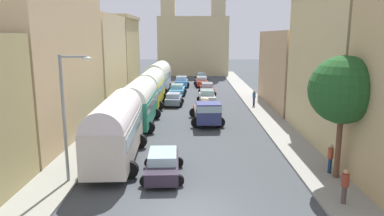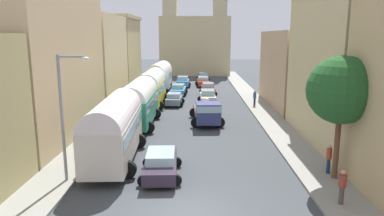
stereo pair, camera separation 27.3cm
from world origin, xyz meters
The scene contains 27 objects.
ground_plane centered at (0.00, 27.00, 0.00)m, with size 154.00×154.00×0.00m, color #3D4246.
sidewalk_left centered at (-7.25, 27.00, 0.07)m, with size 2.50×70.00×0.14m, color gray.
sidewalk_right centered at (7.25, 27.00, 0.07)m, with size 2.50×70.00×0.14m, color gray.
building_left_1 centered at (-10.67, 12.09, 6.10)m, with size 4.33×14.83×12.19m.
building_left_2 centered at (-11.37, 25.90, 4.97)m, with size 5.75×11.41×9.94m.
building_left_3 centered at (-10.81, 37.53, 5.24)m, with size 5.07×10.91×10.43m.
building_right_1 centered at (11.01, 11.27, 5.60)m, with size 5.53×12.01×11.17m.
building_right_2 centered at (11.42, 24.73, 4.09)m, with size 5.84×13.51×8.18m.
distant_church centered at (0.00, 57.15, 6.64)m, with size 13.59×6.67×19.78m.
parked_bus_0 centered at (-4.60, 6.50, 2.23)m, with size 3.50×8.79×4.03m.
parked_bus_1 centered at (-4.60, 15.50, 2.14)m, with size 3.38×8.11×3.93m.
parked_bus_2 centered at (-4.60, 24.50, 2.16)m, with size 3.34×8.23×3.94m.
parked_bus_3 centered at (-4.60, 33.50, 2.29)m, with size 3.50×8.43×4.14m.
cargo_truck_0 centered at (1.30, 16.27, 1.16)m, with size 3.11×6.76×2.17m.
car_0 centered at (1.68, 26.05, 0.79)m, with size 2.37×4.32×1.59m.
car_1 centered at (1.91, 32.22, 0.79)m, with size 2.33×3.98×1.59m.
car_2 centered at (1.36, 40.23, 0.76)m, with size 2.46×4.40×1.49m.
car_3 centered at (1.48, 47.54, 0.71)m, with size 2.30×3.84×1.38m.
car_4 centered at (-1.55, 4.21, 0.73)m, with size 2.44×4.46×1.42m.
car_5 centered at (-2.12, 24.87, 0.71)m, with size 2.30×3.80×1.40m.
car_6 centered at (-2.02, 31.86, 0.73)m, with size 2.44×4.41×1.44m.
car_7 centered at (-1.70, 39.31, 0.82)m, with size 2.38×3.65×1.65m.
pedestrian_0 centered at (6.75, 24.01, 1.06)m, with size 0.44×0.44×1.84m.
pedestrian_1 centered at (7.77, 4.39, 1.05)m, with size 0.42×0.42×1.81m.
pedestrian_2 centered at (7.04, 0.66, 1.03)m, with size 0.40×0.40×1.79m.
streetlamp_near centered at (-6.29, 3.24, 4.01)m, with size 1.66×0.28×6.77m.
roadside_tree_0 centered at (7.90, 3.77, 4.92)m, with size 3.56×3.56×6.72m.
Camera 1 is at (0.17, -14.61, 7.70)m, focal length 33.52 mm.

